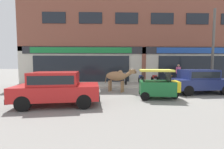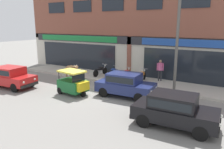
# 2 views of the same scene
# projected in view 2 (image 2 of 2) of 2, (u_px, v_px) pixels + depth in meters

# --- Properties ---
(ground_plane) EXTENTS (90.00, 90.00, 0.00)m
(ground_plane) POSITION_uv_depth(u_px,v_px,m) (93.00, 92.00, 14.38)
(ground_plane) COLOR gray
(sidewalk) EXTENTS (19.00, 2.93, 0.17)m
(sidewalk) POSITION_uv_depth(u_px,v_px,m) (120.00, 79.00, 17.40)
(sidewalk) COLOR #B7AFA3
(sidewalk) RESTS_ON ground
(shop_building) EXTENTS (23.00, 1.40, 9.88)m
(shop_building) POSITION_uv_depth(u_px,v_px,m) (131.00, 19.00, 17.78)
(shop_building) COLOR brown
(shop_building) RESTS_ON ground
(cow) EXTENTS (1.98, 1.19, 1.61)m
(cow) POSITION_uv_depth(u_px,v_px,m) (71.00, 70.00, 16.30)
(cow) COLOR #936B47
(cow) RESTS_ON ground
(car_0) EXTENTS (3.73, 1.95, 1.46)m
(car_0) POSITION_uv_depth(u_px,v_px,m) (10.00, 76.00, 15.25)
(car_0) COLOR black
(car_0) RESTS_ON ground
(car_1) EXTENTS (3.70, 1.85, 1.46)m
(car_1) POSITION_uv_depth(u_px,v_px,m) (125.00, 84.00, 13.30)
(car_1) COLOR black
(car_1) RESTS_ON ground
(car_2) EXTENTS (3.68, 1.78, 1.46)m
(car_2) POSITION_uv_depth(u_px,v_px,m) (174.00, 109.00, 9.34)
(car_2) COLOR black
(car_2) RESTS_ON ground
(auto_rickshaw) EXTENTS (2.06, 1.37, 1.52)m
(auto_rickshaw) POSITION_uv_depth(u_px,v_px,m) (73.00, 84.00, 13.74)
(auto_rickshaw) COLOR black
(auto_rickshaw) RESTS_ON ground
(motorcycle_0) EXTENTS (0.52, 1.81, 0.88)m
(motorcycle_0) POSITION_uv_depth(u_px,v_px,m) (100.00, 71.00, 18.21)
(motorcycle_0) COLOR black
(motorcycle_0) RESTS_ON sidewalk
(motorcycle_1) EXTENTS (0.52, 1.81, 0.88)m
(motorcycle_1) POSITION_uv_depth(u_px,v_px,m) (112.00, 73.00, 17.42)
(motorcycle_1) COLOR black
(motorcycle_1) RESTS_ON sidewalk
(motorcycle_2) EXTENTS (0.52, 1.81, 0.88)m
(motorcycle_2) POSITION_uv_depth(u_px,v_px,m) (125.00, 75.00, 16.82)
(motorcycle_2) COLOR black
(motorcycle_2) RESTS_ON sidewalk
(motorcycle_3) EXTENTS (0.52, 1.81, 0.88)m
(motorcycle_3) POSITION_uv_depth(u_px,v_px,m) (142.00, 76.00, 16.24)
(motorcycle_3) COLOR black
(motorcycle_3) RESTS_ON sidewalk
(pedestrian) EXTENTS (0.48, 0.32, 1.60)m
(pedestrian) POSITION_uv_depth(u_px,v_px,m) (160.00, 68.00, 16.30)
(pedestrian) COLOR #2D2D33
(pedestrian) RESTS_ON sidewalk
(utility_pole) EXTENTS (0.18, 0.18, 5.75)m
(utility_pole) POSITION_uv_depth(u_px,v_px,m) (177.00, 46.00, 13.39)
(utility_pole) COLOR #595651
(utility_pole) RESTS_ON sidewalk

